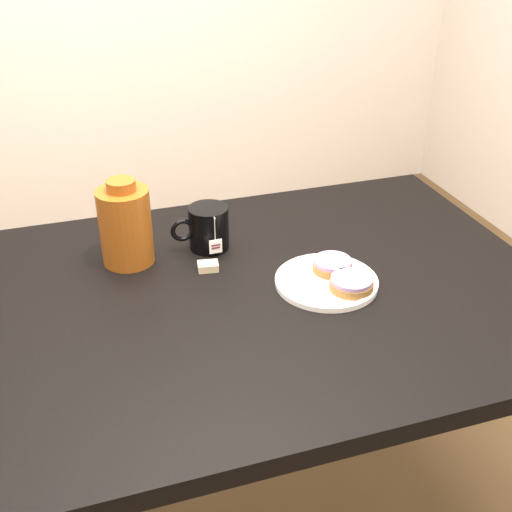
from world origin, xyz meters
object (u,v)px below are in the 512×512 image
(mug, at_px, (208,228))
(teabag_pouch, at_px, (208,266))
(table, at_px, (227,327))
(plate, at_px, (326,281))
(bagel_back, at_px, (333,265))
(bagel_front, at_px, (351,283))
(bagel_package, at_px, (126,225))

(mug, relative_size, teabag_pouch, 3.10)
(table, bearing_deg, plate, -7.20)
(bagel_back, xyz_separation_m, mug, (-0.23, 0.20, 0.03))
(bagel_front, bearing_deg, table, 162.68)
(table, xyz_separation_m, teabag_pouch, (-0.01, 0.11, 0.09))
(bagel_package, bearing_deg, table, -49.74)
(table, relative_size, bagel_package, 7.07)
(bagel_back, xyz_separation_m, bagel_front, (0.01, -0.08, 0.00))
(bagel_front, distance_m, teabag_pouch, 0.32)
(plate, bearing_deg, mug, 130.68)
(plate, relative_size, bagel_back, 2.28)
(table, relative_size, bagel_front, 11.42)
(plate, distance_m, bagel_front, 0.06)
(teabag_pouch, bearing_deg, plate, -30.68)
(mug, xyz_separation_m, bagel_package, (-0.19, -0.00, 0.04))
(plate, distance_m, mug, 0.31)
(table, distance_m, plate, 0.24)
(table, xyz_separation_m, plate, (0.22, -0.03, 0.09))
(plate, bearing_deg, table, 172.80)
(table, height_order, plate, plate)
(mug, bearing_deg, teabag_pouch, -106.92)
(bagel_back, distance_m, teabag_pouch, 0.27)
(table, xyz_separation_m, bagel_back, (0.24, 0.00, 0.11))
(bagel_front, xyz_separation_m, teabag_pouch, (-0.26, 0.18, -0.02))
(plate, xyz_separation_m, teabag_pouch, (-0.23, 0.13, 0.00))
(table, bearing_deg, bagel_back, 0.64)
(table, distance_m, mug, 0.25)
(table, relative_size, bagel_back, 14.46)
(plate, bearing_deg, bagel_back, 48.76)
(bagel_front, relative_size, mug, 0.88)
(bagel_back, bearing_deg, plate, -131.24)
(mug, bearing_deg, bagel_package, 179.07)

